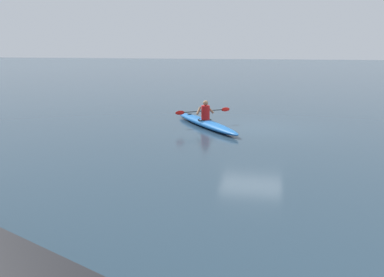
{
  "coord_description": "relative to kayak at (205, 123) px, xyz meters",
  "views": [
    {
      "loc": [
        -0.9,
        16.56,
        3.28
      ],
      "look_at": [
        1.45,
        5.18,
        0.63
      ],
      "focal_mm": 38.72,
      "sensor_mm": 36.0,
      "label": 1
    }
  ],
  "objects": [
    {
      "name": "ground_plane",
      "position": [
        -1.92,
        -0.18,
        -0.15
      ],
      "size": [
        160.0,
        160.0,
        0.0
      ],
      "primitive_type": "plane",
      "color": "#233847"
    },
    {
      "name": "kayak",
      "position": [
        0.0,
        0.0,
        0.0
      ],
      "size": [
        3.58,
        4.54,
        0.29
      ],
      "color": "#1959A5",
      "rests_on": "ground"
    },
    {
      "name": "kayaker",
      "position": [
        0.01,
        -0.01,
        0.48
      ],
      "size": [
        2.02,
        1.5,
        0.78
      ],
      "color": "red",
      "rests_on": "kayak"
    }
  ]
}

